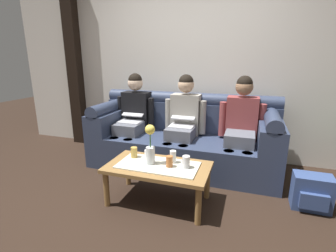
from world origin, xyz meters
TOP-DOWN VIEW (x-y plane):
  - ground_plane at (0.00, 0.00)m, footprint 14.00×14.00m
  - back_wall_patterned at (0.00, 1.70)m, footprint 6.00×0.12m
  - timber_pillar at (-1.96, 1.58)m, footprint 0.20×0.20m
  - couch at (0.00, 1.17)m, footprint 2.43×0.88m
  - person_left at (-0.73, 1.17)m, footprint 0.56×0.67m
  - person_middle at (0.00, 1.17)m, footprint 0.56×0.67m
  - person_right at (0.73, 1.17)m, footprint 0.56×0.67m
  - coffee_table at (0.00, 0.20)m, footprint 1.02×0.56m
  - flower_vase at (-0.08, 0.20)m, footprint 0.10×0.10m
  - cup_near_left at (0.28, 0.22)m, footprint 0.07×0.07m
  - cup_near_right at (0.12, 0.19)m, footprint 0.07×0.07m
  - cup_far_center at (-0.31, 0.30)m, footprint 0.07×0.07m
  - cup_far_left at (0.13, 0.29)m, footprint 0.06×0.06m
  - cup_far_right at (-0.15, 0.30)m, footprint 0.07×0.07m
  - backpack_right at (1.45, 0.56)m, footprint 0.35×0.25m

SIDE VIEW (x-z plane):
  - ground_plane at x=0.00m, z-range 0.00..0.00m
  - backpack_right at x=1.45m, z-range 0.00..0.34m
  - coffee_table at x=0.00m, z-range 0.15..0.56m
  - couch at x=0.00m, z-range -0.11..0.85m
  - cup_far_right at x=-0.15m, z-range 0.41..0.51m
  - cup_near_right at x=0.12m, z-range 0.41..0.52m
  - cup_far_center at x=-0.31m, z-range 0.41..0.52m
  - cup_near_left at x=0.28m, z-range 0.41..0.53m
  - cup_far_left at x=0.13m, z-range 0.41..0.54m
  - flower_vase at x=-0.08m, z-range 0.40..0.80m
  - person_left at x=-0.73m, z-range 0.05..1.27m
  - person_middle at x=0.00m, z-range 0.05..1.27m
  - person_right at x=0.73m, z-range 0.05..1.27m
  - back_wall_patterned at x=0.00m, z-range 0.00..2.90m
  - timber_pillar at x=-1.96m, z-range 0.00..2.90m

